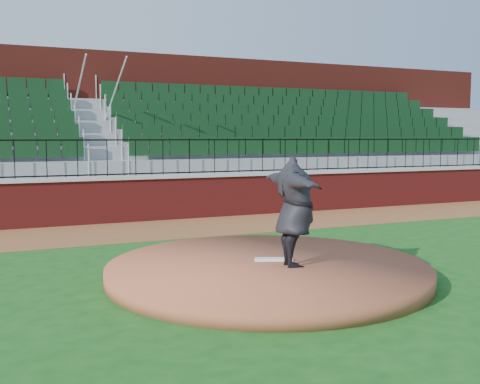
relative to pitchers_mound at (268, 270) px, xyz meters
name	(u,v)px	position (x,y,z in m)	size (l,w,h in m)	color
ground	(274,273)	(0.23, 0.21, -0.12)	(90.00, 90.00, 0.00)	#154A15
warning_track	(181,228)	(0.23, 5.61, -0.12)	(34.00, 3.20, 0.01)	brown
field_wall	(164,199)	(0.23, 7.21, 0.47)	(34.00, 0.35, 1.20)	maroon
wall_cap	(163,177)	(0.23, 7.21, 1.12)	(34.00, 0.45, 0.10)	#B7B7B7
wall_railing	(163,157)	(0.23, 7.21, 1.67)	(34.00, 0.05, 1.00)	black
seating_stands	(140,139)	(0.23, 9.93, 2.18)	(34.00, 5.10, 4.60)	gray
concourse_wall	(122,127)	(0.23, 12.73, 2.62)	(34.00, 0.50, 5.50)	maroon
pitchers_mound	(268,270)	(0.00, 0.00, 0.00)	(5.45, 5.45, 0.25)	brown
pitching_rubber	(274,259)	(0.18, 0.12, 0.15)	(0.65, 0.16, 0.04)	white
pitcher	(294,212)	(0.29, -0.40, 1.04)	(2.24, 0.61, 1.82)	black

